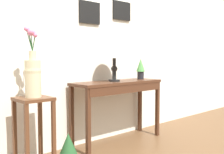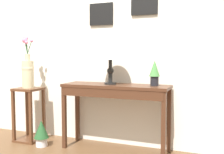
# 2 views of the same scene
# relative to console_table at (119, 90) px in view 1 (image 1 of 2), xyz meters

# --- Properties ---
(back_wall_with_art) EXTENTS (9.00, 0.13, 2.80)m
(back_wall_with_art) POSITION_rel_console_table_xyz_m (0.06, 0.31, 0.73)
(back_wall_with_art) COLOR silver
(back_wall_with_art) RESTS_ON ground
(console_table) EXTENTS (1.27, 0.39, 0.79)m
(console_table) POSITION_rel_console_table_xyz_m (0.00, 0.00, 0.00)
(console_table) COLOR #472819
(console_table) RESTS_ON ground
(table_lamp) EXTENTS (0.36, 0.36, 0.49)m
(table_lamp) POSITION_rel_console_table_xyz_m (-0.07, 0.02, 0.49)
(table_lamp) COLOR black
(table_lamp) RESTS_ON console_table
(potted_plant_on_console) EXTENTS (0.12, 0.12, 0.29)m
(potted_plant_on_console) POSITION_rel_console_table_xyz_m (0.46, 0.05, 0.28)
(potted_plant_on_console) COLOR black
(potted_plant_on_console) RESTS_ON console_table
(pedestal_stand_left) EXTENTS (0.32, 0.32, 0.71)m
(pedestal_stand_left) POSITION_rel_console_table_xyz_m (-1.20, -0.06, -0.32)
(pedestal_stand_left) COLOR #56331E
(pedestal_stand_left) RESTS_ON ground
(flower_vase_tall) EXTENTS (0.16, 0.16, 0.67)m
(flower_vase_tall) POSITION_rel_console_table_xyz_m (-1.20, -0.06, 0.26)
(flower_vase_tall) COLOR beige
(flower_vase_tall) RESTS_ON pedestal_stand_left
(potted_plant_floor) EXTENTS (0.18, 0.18, 0.33)m
(potted_plant_floor) POSITION_rel_console_table_xyz_m (-0.90, -0.20, -0.49)
(potted_plant_floor) COLOR silver
(potted_plant_floor) RESTS_ON ground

